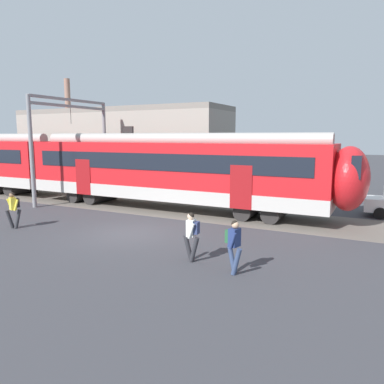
# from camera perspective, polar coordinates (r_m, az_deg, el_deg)

# --- Properties ---
(ground_plane) EXTENTS (160.00, 160.00, 0.00)m
(ground_plane) POSITION_cam_1_polar(r_m,az_deg,el_deg) (16.43, -9.42, -6.26)
(ground_plane) COLOR #38383D
(track_bed) EXTENTS (80.00, 4.40, 0.01)m
(track_bed) POSITION_cam_1_polar(r_m,az_deg,el_deg) (28.81, -22.81, -0.44)
(track_bed) COLOR #605951
(track_bed) RESTS_ON ground
(pedestrian_yellow) EXTENTS (0.64, 0.58, 1.67)m
(pedestrian_yellow) POSITION_cam_1_polar(r_m,az_deg,el_deg) (18.75, -25.55, -2.06)
(pedestrian_yellow) COLOR #28282D
(pedestrian_yellow) RESTS_ON ground
(pedestrian_white) EXTENTS (0.67, 0.54, 1.67)m
(pedestrian_white) POSITION_cam_1_polar(r_m,az_deg,el_deg) (12.51, -0.03, -6.17)
(pedestrian_white) COLOR #28282D
(pedestrian_white) RESTS_ON ground
(pedestrian_navy) EXTENTS (0.61, 0.61, 1.67)m
(pedestrian_navy) POSITION_cam_1_polar(r_m,az_deg,el_deg) (11.46, 6.39, -7.60)
(pedestrian_navy) COLOR navy
(pedestrian_navy) RESTS_ON ground
(catenary_gantry) EXTENTS (0.24, 6.64, 6.53)m
(catenary_gantry) POSITION_cam_1_polar(r_m,az_deg,el_deg) (25.72, -17.88, 8.46)
(catenary_gantry) COLOR gray
(catenary_gantry) RESTS_ON ground
(background_building) EXTENTS (18.80, 5.00, 9.20)m
(background_building) POSITION_cam_1_polar(r_m,az_deg,el_deg) (32.28, -10.99, 6.68)
(background_building) COLOR gray
(background_building) RESTS_ON ground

